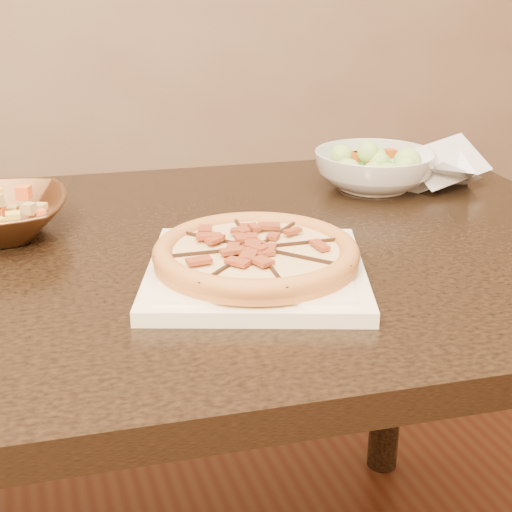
# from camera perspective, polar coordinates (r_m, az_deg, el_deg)

# --- Properties ---
(dining_table) EXTENTS (1.33, 0.92, 0.75)m
(dining_table) POSITION_cam_1_polar(r_m,az_deg,el_deg) (1.03, -6.37, -5.20)
(dining_table) COLOR black
(dining_table) RESTS_ON floor
(plate) EXTENTS (0.33, 0.33, 0.02)m
(plate) POSITION_cam_1_polar(r_m,az_deg,el_deg) (0.87, 0.00, -1.19)
(plate) COLOR #F7EECE
(plate) RESTS_ON dining_table
(pizza) EXTENTS (0.25, 0.25, 0.03)m
(pizza) POSITION_cam_1_polar(r_m,az_deg,el_deg) (0.86, -0.00, 0.24)
(pizza) COLOR #BA6B38
(pizza) RESTS_ON plate
(salad_bowl) EXTENTS (0.21, 0.21, 0.06)m
(salad_bowl) POSITION_cam_1_polar(r_m,az_deg,el_deg) (1.25, 9.43, 6.80)
(salad_bowl) COLOR silver
(salad_bowl) RESTS_ON dining_table
(salad) EXTENTS (0.10, 0.10, 0.04)m
(salad) POSITION_cam_1_polar(r_m,az_deg,el_deg) (1.23, 9.56, 9.03)
(salad) COLOR #B7DB6F
(salad) RESTS_ON salad_bowl
(cling_film) EXTENTS (0.14, 0.12, 0.05)m
(cling_film) POSITION_cam_1_polar(r_m,az_deg,el_deg) (1.28, 14.45, 6.50)
(cling_film) COLOR silver
(cling_film) RESTS_ON dining_table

